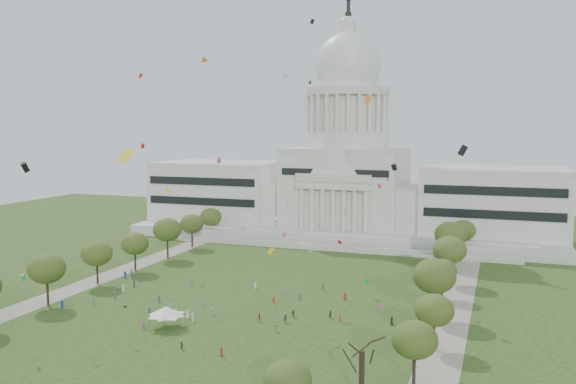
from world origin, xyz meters
The scene contains 33 objects.
ground centered at (0.00, 0.00, 0.00)m, with size 400.00×400.00×0.00m, color #294316.
capitol centered at (0.00, 113.59, 22.30)m, with size 160.00×64.50×91.30m.
path_left centered at (-48.00, 30.00, 0.02)m, with size 8.00×160.00×0.04m, color gray.
path_right centered at (48.00, 30.00, 0.02)m, with size 8.00×160.00×0.04m, color gray.
row_tree_r_0 centered at (44.94, -19.59, 7.75)m, with size 7.67×7.67×10.91m.
row_tree_l_1 centered at (-44.07, -2.96, 8.95)m, with size 8.86×8.86×12.59m.
row_tree_r_1 centered at (46.22, -1.75, 7.66)m, with size 7.58×7.58×10.78m.
row_tree_l_2 centered at (-45.04, 17.30, 8.51)m, with size 8.42×8.42×11.97m.
row_tree_r_2 centered at (44.17, 17.44, 9.66)m, with size 9.55×9.55×13.58m.
row_tree_l_3 centered at (-44.09, 33.92, 8.21)m, with size 8.12×8.12×11.55m.
row_tree_r_3 centered at (44.40, 34.48, 7.08)m, with size 7.01×7.01×9.98m.
row_tree_l_4 centered at (-44.08, 52.42, 9.39)m, with size 9.29×9.29×13.21m.
row_tree_r_4 centered at (44.76, 50.04, 9.29)m, with size 9.19×9.19×13.06m.
row_tree_l_5 centered at (-45.22, 71.01, 8.42)m, with size 8.33×8.33×11.85m.
row_tree_r_5 centered at (43.49, 70.19, 9.93)m, with size 9.82×9.82×13.96m.
row_tree_l_6 centered at (-46.87, 89.14, 8.27)m, with size 8.19×8.19×11.64m.
row_tree_r_6 centered at (45.96, 88.13, 8.51)m, with size 8.42×8.42×11.97m.
near_tree_1 centered at (30.00, -40.00, 7.00)m, with size 6.93×6.93×9.86m.
big_bare_tree centered at (38.00, -28.00, 8.67)m, with size 6.00×5.00×12.80m.
event_tent centered at (-8.80, -7.57, 3.61)m, with size 9.54×9.54×4.65m.
person_0 centered at (36.19, 9.82, 0.92)m, with size 0.90×0.58×1.84m, color #26262B.
person_2 centered at (22.50, 10.00, 0.86)m, with size 0.84×0.52×1.72m, color #26262B.
person_3 centered at (14.10, -2.63, 0.86)m, with size 1.12×0.58×1.73m, color #33723F.
person_4 centered at (8.37, 2.48, 0.95)m, with size 1.11×0.61×1.90m, color #B21E1E.
person_5 centered at (-3.44, 2.91, 0.92)m, with size 1.71×0.68×1.85m, color silver.
person_6 centered at (9.24, -18.44, 0.78)m, with size 0.76×0.50×1.57m, color #B21E1E.
person_7 centered at (-13.11, -9.96, 0.84)m, with size 0.61×0.45×1.68m, color #994C8C.
person_8 centered at (-15.71, 5.26, 0.82)m, with size 0.79×0.49×1.63m, color silver.
person_9 centered at (14.08, 3.59, 0.90)m, with size 1.16×0.60×1.79m, color #26262B.
person_10 centered at (14.30, 8.08, 0.84)m, with size 0.99×0.54×1.69m, color #26262B.
person_11 centered at (0.59, -17.94, 0.78)m, with size 1.44×0.57×1.55m, color #4C4C51.
distant_crowd centered at (-15.18, 14.03, 0.87)m, with size 67.53×36.62×1.94m.
kite_swarm centered at (0.41, 3.58, 32.95)m, with size 100.48×106.66×63.03m.
Camera 1 is at (57.58, -117.78, 42.67)m, focal length 38.00 mm.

